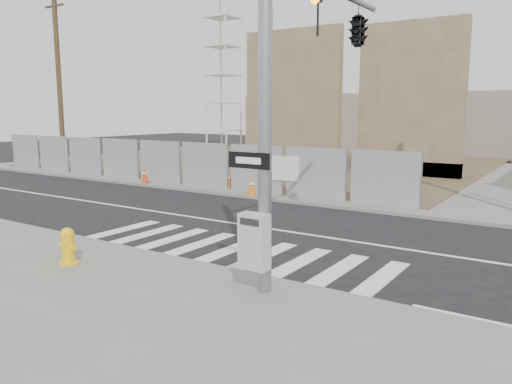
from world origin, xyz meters
The scene contains 13 objects.
ground centered at (0.00, 0.00, 0.00)m, with size 100.00×100.00×0.00m, color black.
sidewalk_far centered at (0.00, 14.00, 0.06)m, with size 50.00×20.00×0.12m, color slate.
signal_pole centered at (2.49, -2.05, 4.78)m, with size 0.96×5.87×7.00m.
chain_link_fence centered at (-10.00, 5.00, 1.12)m, with size 24.60×0.04×2.00m, color gray.
concrete_wall_left centered at (-7.00, 13.08, 3.38)m, with size 6.00×1.30×8.00m.
concrete_wall_right centered at (-0.50, 14.08, 3.38)m, with size 5.50×1.30×8.00m.
crane_tower centered at (-15.00, 17.00, 9.02)m, with size 2.60×2.60×18.15m.
utility_pole_left centered at (-18.00, 5.50, 5.20)m, with size 1.60×0.28×10.00m.
fire_hydrant centered at (-2.10, -5.79, 0.53)m, with size 0.52×0.48×0.83m.
traffic_cone_a centered at (-15.19, 5.40, 0.50)m, with size 0.42×0.42×0.78m.
traffic_cone_b centered at (-10.13, 4.30, 0.48)m, with size 0.47×0.47×0.74m.
traffic_cone_c centered at (-5.95, 5.46, 0.45)m, with size 0.37×0.37×0.68m.
traffic_cone_d centered at (-3.90, 4.22, 0.48)m, with size 0.42×0.42×0.74m.
Camera 1 is at (7.40, -12.48, 3.51)m, focal length 35.00 mm.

